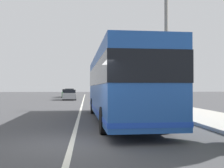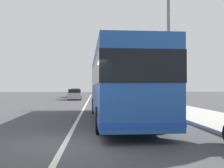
# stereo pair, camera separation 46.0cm
# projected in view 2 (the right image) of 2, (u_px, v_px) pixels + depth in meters

# --- Properties ---
(ground_plane) EXTENTS (220.00, 220.00, 0.00)m
(ground_plane) POSITION_uv_depth(u_px,v_px,m) (65.00, 144.00, 8.20)
(ground_plane) COLOR #424244
(sidewalk_curb) EXTENTS (110.00, 3.60, 0.14)m
(sidewalk_curb) POSITION_uv_depth(u_px,v_px,m) (186.00, 112.00, 18.63)
(sidewalk_curb) COLOR #B2ADA3
(sidewalk_curb) RESTS_ON ground
(lane_divider_line) EXTENTS (110.00, 0.16, 0.01)m
(lane_divider_line) POSITION_uv_depth(u_px,v_px,m) (81.00, 113.00, 18.18)
(lane_divider_line) COLOR silver
(lane_divider_line) RESTS_ON ground
(coach_bus) EXTENTS (12.53, 2.91, 3.35)m
(coach_bus) POSITION_uv_depth(u_px,v_px,m) (119.00, 84.00, 14.05)
(coach_bus) COLOR #1E4C9E
(coach_bus) RESTS_ON ground
(car_oncoming) EXTENTS (4.52, 2.00, 1.44)m
(car_oncoming) POSITION_uv_depth(u_px,v_px,m) (75.00, 95.00, 38.60)
(car_oncoming) COLOR gray
(car_oncoming) RESTS_ON ground
(car_behind_bus) EXTENTS (4.44, 1.99, 1.48)m
(car_behind_bus) POSITION_uv_depth(u_px,v_px,m) (73.00, 94.00, 47.33)
(car_behind_bus) COLOR #2D7238
(car_behind_bus) RESTS_ON ground
(car_side_street) EXTENTS (4.41, 1.88, 1.57)m
(car_side_street) POSITION_uv_depth(u_px,v_px,m) (76.00, 93.00, 53.18)
(car_side_street) COLOR silver
(car_side_street) RESTS_ON ground
(utility_pole) EXTENTS (0.30, 0.30, 8.57)m
(utility_pole) POSITION_uv_depth(u_px,v_px,m) (169.00, 54.00, 20.86)
(utility_pole) COLOR slate
(utility_pole) RESTS_ON ground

